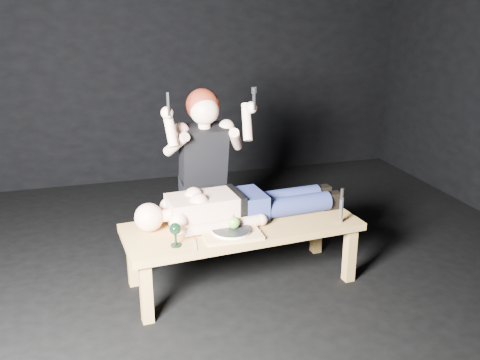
{
  "coord_description": "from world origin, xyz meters",
  "views": [
    {
      "loc": [
        -0.98,
        -3.13,
        1.89
      ],
      "look_at": [
        -0.05,
        0.07,
        0.75
      ],
      "focal_mm": 39.21,
      "sensor_mm": 36.0,
      "label": 1
    }
  ],
  "objects": [
    {
      "name": "ground",
      "position": [
        0.0,
        0.0,
        0.0
      ],
      "size": [
        5.0,
        5.0,
        0.0
      ],
      "primitive_type": "plane",
      "color": "black",
      "rests_on": "ground"
    },
    {
      "name": "back_wall",
      "position": [
        0.0,
        2.5,
        1.5
      ],
      "size": [
        5.0,
        0.0,
        5.0
      ],
      "primitive_type": "plane",
      "rotation": [
        1.57,
        0.0,
        0.0
      ],
      "color": "black",
      "rests_on": "ground"
    },
    {
      "name": "table",
      "position": [
        -0.05,
        0.02,
        0.23
      ],
      "size": [
        1.64,
        0.73,
        0.45
      ],
      "primitive_type": "cube",
      "rotation": [
        0.0,
        0.0,
        0.08
      ],
      "color": "#B48A40",
      "rests_on": "ground"
    },
    {
      "name": "lying_man",
      "position": [
        -0.01,
        0.12,
        0.57
      ],
      "size": [
        1.51,
        0.57,
        0.24
      ],
      "primitive_type": null,
      "rotation": [
        0.0,
        0.0,
        0.08
      ],
      "color": "beige",
      "rests_on": "table"
    },
    {
      "name": "kneeling_woman",
      "position": [
        -0.21,
        0.57,
        0.67
      ],
      "size": [
        0.75,
        0.83,
        1.35
      ],
      "primitive_type": null,
      "rotation": [
        0.0,
        0.0,
        0.04
      ],
      "color": "black",
      "rests_on": "ground"
    },
    {
      "name": "serving_tray",
      "position": [
        -0.17,
        -0.14,
        0.46
      ],
      "size": [
        0.38,
        0.27,
        0.02
      ],
      "primitive_type": "cube",
      "rotation": [
        0.0,
        0.0,
        -0.01
      ],
      "color": "tan",
      "rests_on": "table"
    },
    {
      "name": "plate",
      "position": [
        -0.17,
        -0.14,
        0.48
      ],
      "size": [
        0.25,
        0.25,
        0.02
      ],
      "primitive_type": "cylinder",
      "rotation": [
        0.0,
        0.0,
        -0.01
      ],
      "color": "white",
      "rests_on": "serving_tray"
    },
    {
      "name": "apple",
      "position": [
        -0.15,
        -0.13,
        0.53
      ],
      "size": [
        0.08,
        0.08,
        0.08
      ],
      "primitive_type": "sphere",
      "color": "#409229",
      "rests_on": "plate"
    },
    {
      "name": "goblet",
      "position": [
        -0.54,
        -0.2,
        0.53
      ],
      "size": [
        0.08,
        0.08,
        0.15
      ],
      "primitive_type": null,
      "rotation": [
        0.0,
        0.0,
        0.08
      ],
      "color": "black",
      "rests_on": "table"
    },
    {
      "name": "fork_flat",
      "position": [
        -0.42,
        -0.21,
        0.45
      ],
      "size": [
        0.04,
        0.17,
        0.01
      ],
      "primitive_type": "cube",
      "rotation": [
        0.0,
        0.0,
        -0.16
      ],
      "color": "#B2B2B7",
      "rests_on": "table"
    },
    {
      "name": "knife_flat",
      "position": [
        -0.02,
        -0.18,
        0.45
      ],
      "size": [
        0.07,
        0.16,
        0.01
      ],
      "primitive_type": "cube",
      "rotation": [
        0.0,
        0.0,
        -0.35
      ],
      "color": "#B2B2B7",
      "rests_on": "table"
    },
    {
      "name": "spoon_flat",
      "position": [
        -0.02,
        -0.07,
        0.45
      ],
      "size": [
        0.11,
        0.15,
        0.01
      ],
      "primitive_type": "cube",
      "rotation": [
        0.0,
        0.0,
        0.63
      ],
      "color": "#B2B2B7",
      "rests_on": "table"
    },
    {
      "name": "carving_knife",
      "position": [
        0.61,
        -0.15,
        0.57
      ],
      "size": [
        0.03,
        0.04,
        0.25
      ],
      "primitive_type": null,
      "rotation": [
        0.0,
        0.0,
        0.08
      ],
      "color": "#B2B2B7",
      "rests_on": "table"
    }
  ]
}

